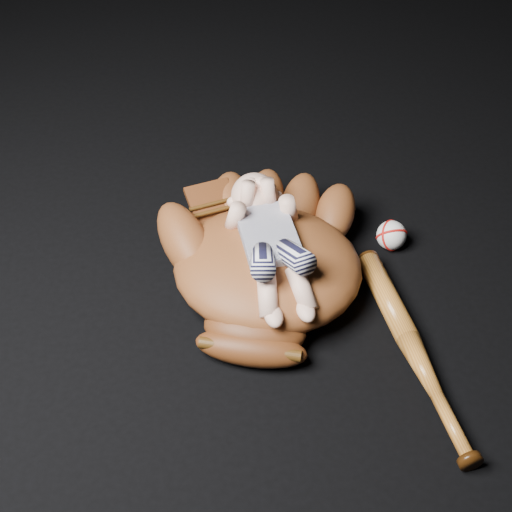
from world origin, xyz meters
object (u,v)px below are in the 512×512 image
Objects in this scene: baseball at (391,235)px; newborn_baby at (272,243)px; baseball_bat at (414,350)px; baseball_glove at (268,260)px.

newborn_baby is at bearing -156.77° from baseball.
newborn_baby is 0.75× the size of baseball_bat.
baseball_bat is at bearing -23.13° from baseball_glove.
baseball_glove reaches higher than baseball.
newborn_baby is at bearing -40.60° from baseball_glove.
baseball is (0.27, 0.12, -0.10)m from newborn_baby.
newborn_baby is (0.01, -0.01, 0.05)m from baseball_glove.
baseball_glove reaches higher than baseball_bat.
baseball_glove is 8.25× the size of baseball.
newborn_baby is 5.77× the size of baseball.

